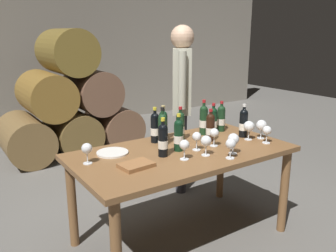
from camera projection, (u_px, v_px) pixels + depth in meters
name	position (u px, v px, depth m)	size (l,w,h in m)	color
ground_plane	(181.00, 237.00, 2.94)	(14.00, 14.00, 0.00)	#66635E
cellar_back_wall	(35.00, 47.00, 5.94)	(10.00, 0.24, 2.80)	gray
barrel_stack	(70.00, 106.00, 4.85)	(1.86, 0.90, 1.69)	brown
dining_table	(182.00, 161.00, 2.77)	(1.70, 0.90, 0.76)	brown
wine_bottle_0	(210.00, 127.00, 2.95)	(0.07, 0.07, 0.27)	black
wine_bottle_1	(155.00, 127.00, 2.91)	(0.07, 0.07, 0.30)	black
wine_bottle_2	(243.00, 123.00, 3.06)	(0.07, 0.07, 0.29)	black
wine_bottle_3	(221.00, 118.00, 3.24)	(0.07, 0.07, 0.28)	#19381E
wine_bottle_4	(204.00, 120.00, 3.13)	(0.07, 0.07, 0.31)	#19381E
wine_bottle_5	(179.00, 135.00, 2.70)	(0.07, 0.07, 0.29)	black
wine_bottle_6	(180.00, 126.00, 2.97)	(0.07, 0.07, 0.29)	#19381E
wine_bottle_7	(162.00, 129.00, 2.84)	(0.07, 0.07, 0.31)	#19381E
wine_bottle_8	(213.00, 120.00, 3.18)	(0.07, 0.07, 0.27)	black
wine_bottle_9	(163.00, 140.00, 2.58)	(0.07, 0.07, 0.29)	black
wine_bottle_10	(163.00, 125.00, 2.98)	(0.07, 0.07, 0.29)	black
wine_glass_0	(197.00, 137.00, 2.72)	(0.07, 0.07, 0.15)	white
wine_glass_1	(249.00, 127.00, 2.98)	(0.09, 0.09, 0.16)	white
wine_glass_2	(214.00, 134.00, 2.81)	(0.07, 0.07, 0.15)	white
wine_glass_3	(184.00, 146.00, 2.51)	(0.07, 0.07, 0.15)	white
wine_glass_4	(267.00, 131.00, 2.89)	(0.07, 0.07, 0.15)	white
wine_glass_5	(233.00, 140.00, 2.63)	(0.09, 0.09, 0.16)	white
wine_glass_6	(87.00, 149.00, 2.44)	(0.07, 0.07, 0.15)	white
wine_glass_7	(231.00, 144.00, 2.54)	(0.08, 0.08, 0.15)	white
wine_glass_8	(206.00, 141.00, 2.60)	(0.08, 0.08, 0.15)	white
wine_glass_9	(261.00, 126.00, 3.01)	(0.09, 0.09, 0.16)	white
tasting_notebook	(136.00, 165.00, 2.40)	(0.22, 0.16, 0.03)	#936038
serving_plate	(113.00, 153.00, 2.67)	(0.24, 0.24, 0.01)	white
sommelier_presenting	(182.00, 94.00, 3.56)	(0.33, 0.42, 1.72)	#383842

